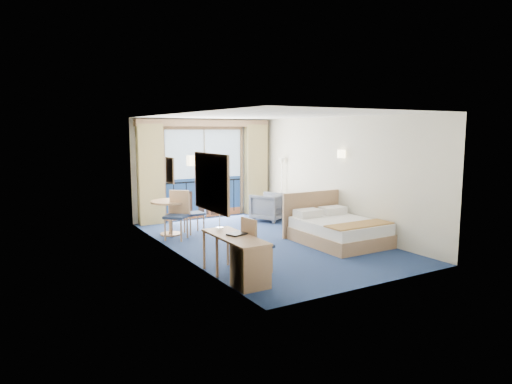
# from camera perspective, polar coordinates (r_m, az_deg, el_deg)

# --- Properties ---
(floor) EXTENTS (6.50, 6.50, 0.00)m
(floor) POSITION_cam_1_polar(r_m,az_deg,el_deg) (9.94, 1.25, -6.18)
(floor) COLOR navy
(floor) RESTS_ON ground
(room_walls) EXTENTS (4.04, 6.54, 2.72)m
(room_walls) POSITION_cam_1_polar(r_m,az_deg,el_deg) (9.67, 1.28, 4.10)
(room_walls) COLOR beige
(room_walls) RESTS_ON ground
(balcony_door) EXTENTS (2.36, 0.03, 2.52)m
(balcony_door) POSITION_cam_1_polar(r_m,az_deg,el_deg) (12.56, -6.50, 1.98)
(balcony_door) COLOR navy
(balcony_door) RESTS_ON room_walls
(curtain_left) EXTENTS (0.65, 0.22, 2.55)m
(curtain_left) POSITION_cam_1_polar(r_m,az_deg,el_deg) (11.87, -13.04, 2.14)
(curtain_left) COLOR tan
(curtain_left) RESTS_ON room_walls
(curtain_right) EXTENTS (0.65, 0.22, 2.55)m
(curtain_right) POSITION_cam_1_polar(r_m,az_deg,el_deg) (13.13, -0.01, 2.86)
(curtain_right) COLOR tan
(curtain_right) RESTS_ON room_walls
(pelmet) EXTENTS (3.80, 0.25, 0.18)m
(pelmet) POSITION_cam_1_polar(r_m,az_deg,el_deg) (12.40, -6.34, 8.56)
(pelmet) COLOR tan
(pelmet) RESTS_ON room_walls
(mirror) EXTENTS (0.05, 1.25, 0.95)m
(mirror) POSITION_cam_1_polar(r_m,az_deg,el_deg) (7.44, -5.60, 1.20)
(mirror) COLOR tan
(mirror) RESTS_ON room_walls
(wall_print) EXTENTS (0.04, 0.42, 0.52)m
(wall_print) POSITION_cam_1_polar(r_m,az_deg,el_deg) (9.23, -10.70, 2.69)
(wall_print) COLOR tan
(wall_print) RESTS_ON room_walls
(sconce_left) EXTENTS (0.18, 0.18, 0.18)m
(sconce_left) POSITION_cam_1_polar(r_m,az_deg,el_deg) (8.25, -8.07, 3.90)
(sconce_left) COLOR #FFE9B2
(sconce_left) RESTS_ON room_walls
(sconce_right) EXTENTS (0.18, 0.18, 0.18)m
(sconce_right) POSITION_cam_1_polar(r_m,az_deg,el_deg) (10.70, 10.62, 4.71)
(sconce_right) COLOR #FFE9B2
(sconce_right) RESTS_ON room_walls
(bed) EXTENTS (1.60, 1.90, 1.01)m
(bed) POSITION_cam_1_polar(r_m,az_deg,el_deg) (9.91, 10.12, -4.68)
(bed) COLOR tan
(bed) RESTS_ON ground
(nightstand) EXTENTS (0.38, 0.37, 0.50)m
(nightstand) POSITION_cam_1_polar(r_m,az_deg,el_deg) (11.16, 8.19, -3.39)
(nightstand) COLOR #9B7C52
(nightstand) RESTS_ON ground
(phone) EXTENTS (0.24, 0.21, 0.09)m
(phone) POSITION_cam_1_polar(r_m,az_deg,el_deg) (11.10, 8.34, -1.90)
(phone) COLOR white
(phone) RESTS_ON nightstand
(armchair) EXTENTS (1.07, 1.08, 0.73)m
(armchair) POSITION_cam_1_polar(r_m,az_deg,el_deg) (12.14, 1.64, -1.86)
(armchair) COLOR #474B56
(armchair) RESTS_ON ground
(floor_lamp) EXTENTS (0.23, 0.23, 1.63)m
(floor_lamp) POSITION_cam_1_polar(r_m,az_deg,el_deg) (12.58, 3.26, 2.47)
(floor_lamp) COLOR silver
(floor_lamp) RESTS_ON ground
(desk) EXTENTS (0.51, 1.50, 0.70)m
(desk) POSITION_cam_1_polar(r_m,az_deg,el_deg) (7.12, -1.14, -8.61)
(desk) COLOR tan
(desk) RESTS_ON ground
(desk_chair) EXTENTS (0.46, 0.46, 0.95)m
(desk_chair) POSITION_cam_1_polar(r_m,az_deg,el_deg) (7.66, -0.23, -6.27)
(desk_chair) COLOR #1D2A45
(desk_chair) RESTS_ON ground
(folder) EXTENTS (0.35, 0.30, 0.03)m
(folder) POSITION_cam_1_polar(r_m,az_deg,el_deg) (7.46, -2.42, -5.26)
(folder) COLOR black
(folder) RESTS_ON desk
(desk_lamp) EXTENTS (0.12, 0.12, 0.45)m
(desk_lamp) POSITION_cam_1_polar(r_m,az_deg,el_deg) (7.79, -4.58, -2.27)
(desk_lamp) COLOR silver
(desk_lamp) RESTS_ON desk
(round_table) EXTENTS (0.88, 0.88, 0.79)m
(round_table) POSITION_cam_1_polar(r_m,az_deg,el_deg) (10.64, -10.66, -2.09)
(round_table) COLOR tan
(round_table) RESTS_ON ground
(table_chair_a) EXTENTS (0.44, 0.43, 0.97)m
(table_chair_a) POSITION_cam_1_polar(r_m,az_deg,el_deg) (10.67, -8.19, -2.29)
(table_chair_a) COLOR #1D2A45
(table_chair_a) RESTS_ON ground
(table_chair_b) EXTENTS (0.65, 0.65, 1.07)m
(table_chair_b) POSITION_cam_1_polar(r_m,az_deg,el_deg) (10.23, -9.78, -2.45)
(table_chair_b) COLOR #1D2A45
(table_chair_b) RESTS_ON ground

